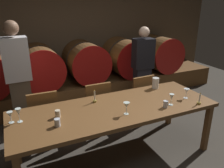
{
  "coord_description": "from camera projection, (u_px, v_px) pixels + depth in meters",
  "views": [
    {
      "loc": [
        -1.44,
        -2.19,
        2.06
      ],
      "look_at": [
        -0.12,
        0.65,
        0.88
      ],
      "focal_mm": 36.24,
      "sensor_mm": 36.0,
      "label": 1
    }
  ],
  "objects": [
    {
      "name": "pitcher",
      "position": [
        155.0,
        83.0,
        3.5
      ],
      "size": [
        0.1,
        0.1,
        0.17
      ],
      "color": "white",
      "rests_on": "dining_table"
    },
    {
      "name": "chair_center",
      "position": [
        96.0,
        105.0,
        3.57
      ],
      "size": [
        0.4,
        0.4,
        0.88
      ],
      "rotation": [
        0.0,
        0.0,
        3.14
      ],
      "color": "brown",
      "rests_on": "ground"
    },
    {
      "name": "ground_plane",
      "position": [
        139.0,
        156.0,
        3.15
      ],
      "size": [
        8.97,
        8.97,
        0.0
      ],
      "primitive_type": "plane",
      "color": "#3F3A33"
    },
    {
      "name": "chair_left",
      "position": [
        44.0,
        115.0,
        3.25
      ],
      "size": [
        0.41,
        0.41,
        0.88
      ],
      "rotation": [
        0.0,
        0.0,
        3.11
      ],
      "color": "brown",
      "rests_on": "ground"
    },
    {
      "name": "wine_barrel_left",
      "position": [
        40.0,
        67.0,
        4.36
      ],
      "size": [
        0.81,
        0.94,
        0.81
      ],
      "color": "brown",
      "rests_on": "barrel_shelf"
    },
    {
      "name": "candle_right",
      "position": [
        199.0,
        101.0,
        2.97
      ],
      "size": [
        0.05,
        0.05,
        0.17
      ],
      "color": "olive",
      "rests_on": "dining_table"
    },
    {
      "name": "wine_glass_right",
      "position": [
        172.0,
        97.0,
        2.93
      ],
      "size": [
        0.06,
        0.06,
        0.15
      ],
      "color": "silver",
      "rests_on": "dining_table"
    },
    {
      "name": "barrel_shelf",
      "position": [
        87.0,
        89.0,
        4.94
      ],
      "size": [
        6.21,
        0.9,
        0.43
      ],
      "primitive_type": "cube",
      "color": "brown",
      "rests_on": "ground"
    },
    {
      "name": "guest_right",
      "position": [
        142.0,
        68.0,
        4.35
      ],
      "size": [
        0.4,
        0.27,
        1.59
      ],
      "rotation": [
        0.0,
        0.0,
        3.05
      ],
      "color": "black",
      "rests_on": "ground"
    },
    {
      "name": "guest_left",
      "position": [
        18.0,
        78.0,
        3.47
      ],
      "size": [
        0.39,
        0.25,
        1.78
      ],
      "rotation": [
        0.0,
        0.0,
        3.18
      ],
      "color": "brown",
      "rests_on": "ground"
    },
    {
      "name": "dining_table",
      "position": [
        116.0,
        112.0,
        2.92
      ],
      "size": [
        2.63,
        0.94,
        0.75
      ],
      "color": "brown",
      "rests_on": "ground"
    },
    {
      "name": "wine_glass_far_left",
      "position": [
        10.0,
        115.0,
        2.51
      ],
      "size": [
        0.07,
        0.07,
        0.14
      ],
      "color": "silver",
      "rests_on": "dining_table"
    },
    {
      "name": "wine_glass_left",
      "position": [
        18.0,
        113.0,
        2.52
      ],
      "size": [
        0.06,
        0.06,
        0.17
      ],
      "color": "silver",
      "rests_on": "dining_table"
    },
    {
      "name": "wine_barrel_far_right",
      "position": [
        158.0,
        53.0,
        5.45
      ],
      "size": [
        0.81,
        0.94,
        0.81
      ],
      "color": "brown",
      "rests_on": "barrel_shelf"
    },
    {
      "name": "cup_right",
      "position": [
        166.0,
        104.0,
        2.88
      ],
      "size": [
        0.06,
        0.06,
        0.09
      ],
      "primitive_type": "cylinder",
      "color": "silver",
      "rests_on": "dining_table"
    },
    {
      "name": "wine_glass_center",
      "position": [
        126.0,
        105.0,
        2.69
      ],
      "size": [
        0.08,
        0.08,
        0.15
      ],
      "color": "silver",
      "rests_on": "dining_table"
    },
    {
      "name": "candle_left",
      "position": [
        95.0,
        99.0,
        3.03
      ],
      "size": [
        0.05,
        0.05,
        0.19
      ],
      "color": "olive",
      "rests_on": "dining_table"
    },
    {
      "name": "wine_barrel_center",
      "position": [
        85.0,
        61.0,
        4.72
      ],
      "size": [
        0.81,
        0.94,
        0.81
      ],
      "color": "brown",
      "rests_on": "barrel_shelf"
    },
    {
      "name": "chair_right",
      "position": [
        139.0,
        96.0,
        3.88
      ],
      "size": [
        0.42,
        0.42,
        0.88
      ],
      "rotation": [
        0.0,
        0.0,
        3.19
      ],
      "color": "brown",
      "rests_on": "ground"
    },
    {
      "name": "cup_left",
      "position": [
        57.0,
        123.0,
        2.45
      ],
      "size": [
        0.06,
        0.06,
        0.09
      ],
      "primitive_type": "cylinder",
      "color": "silver",
      "rests_on": "dining_table"
    },
    {
      "name": "wine_glass_far_right",
      "position": [
        186.0,
        91.0,
        3.13
      ],
      "size": [
        0.08,
        0.08,
        0.14
      ],
      "color": "white",
      "rests_on": "dining_table"
    },
    {
      "name": "back_wall",
      "position": [
        77.0,
        34.0,
        5.02
      ],
      "size": [
        6.9,
        0.24,
        2.67
      ],
      "primitive_type": "cube",
      "color": "brown",
      "rests_on": "ground"
    },
    {
      "name": "wine_barrel_right",
      "position": [
        125.0,
        57.0,
        5.08
      ],
      "size": [
        0.81,
        0.94,
        0.81
      ],
      "color": "brown",
      "rests_on": "barrel_shelf"
    },
    {
      "name": "cup_center",
      "position": [
        58.0,
        114.0,
        2.64
      ],
      "size": [
        0.06,
        0.06,
        0.09
      ],
      "primitive_type": "cylinder",
      "color": "beige",
      "rests_on": "dining_table"
    }
  ]
}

